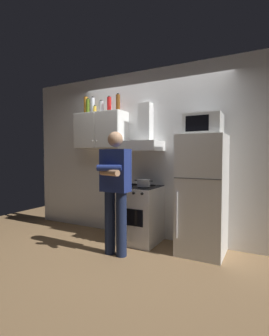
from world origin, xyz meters
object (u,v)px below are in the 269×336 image
range_hood (143,138)px  person_standing (115,188)px  cooking_pot (144,183)px  bottle_spice_jar (95,109)px  microwave (203,125)px  bottle_beer_brown (118,103)px  stove_oven (139,214)px  bottle_canister_steel (101,107)px  upper_cabinet (101,131)px  bottle_vodka_clear (93,106)px  bottle_liquor_amber (86,106)px  bottle_olive_oil (88,106)px  refrigerator (202,195)px  bottle_soda_red (109,105)px

range_hood → person_standing: size_ratio=0.46×
cooking_pot → bottle_spice_jar: 1.58m
microwave → bottle_beer_brown: (-1.39, 0.08, 0.44)m
stove_oven → bottle_canister_steel: size_ratio=4.02×
upper_cabinet → bottle_vodka_clear: bearing=177.3°
bottle_liquor_amber → bottle_beer_brown: bearing=-4.7°
stove_oven → microwave: 1.62m
microwave → bottle_olive_oil: (-2.00, 0.08, 0.44)m
refrigerator → microwave: (-0.00, 0.02, 0.94)m
stove_oven → person_standing: 0.77m
bottle_liquor_amber → bottle_beer_brown: 0.70m
refrigerator → person_standing: size_ratio=0.98×
cooking_pot → bottle_canister_steel: size_ratio=1.34×
bottle_liquor_amber → bottle_soda_red: 0.50m
cooking_pot → bottle_olive_oil: size_ratio=1.08×
refrigerator → cooking_pot: bearing=-171.7°
microwave → bottle_spice_jar: (-1.84, 0.07, 0.37)m
microwave → bottle_vodka_clear: bearing=176.6°
stove_oven → microwave: bearing=1.2°
bottle_olive_oil → cooking_pot: bearing=-10.7°
stove_oven → microwave: size_ratio=1.82×
stove_oven → bottle_canister_steel: (-0.80, 0.15, 1.72)m
cooking_pot → bottle_soda_red: (-0.77, 0.27, 1.25)m
bottle_vodka_clear → bottle_olive_oil: (-0.08, -0.03, -0.01)m
bottle_beer_brown → bottle_canister_steel: size_ratio=1.28×
upper_cabinet → microwave: upper_cabinet is taller
bottle_beer_brown → stove_oven: bearing=-12.7°
refrigerator → bottle_soda_red: bottle_soda_red is taller
cooking_pot → bottle_soda_red: size_ratio=1.08×
upper_cabinet → bottle_vodka_clear: 0.47m
refrigerator → bottle_canister_steel: bottle_canister_steel is taller
cooking_pot → bottle_liquor_amber: 1.82m
bottle_vodka_clear → bottle_soda_red: (0.33, 0.02, -0.01)m
bottle_liquor_amber → bottle_vodka_clear: bearing=-7.5°
refrigerator → upper_cabinet: bearing=175.9°
bottle_canister_steel → bottle_olive_oil: bottle_olive_oil is taller
stove_oven → bottle_liquor_amber: size_ratio=2.69×
range_hood → bottle_spice_jar: (-0.89, -0.03, 0.51)m
microwave → bottle_liquor_amber: size_ratio=1.47×
range_hood → bottle_soda_red: (-0.64, 0.02, 0.58)m
person_standing → bottle_vodka_clear: size_ratio=5.65×
person_standing → bottle_olive_oil: bearing=144.6°
bottle_beer_brown → bottle_liquor_amber: bearing=175.3°
refrigerator → cooking_pot: size_ratio=5.48×
upper_cabinet → bottle_beer_brown: bearing=-4.3°
refrigerator → cooking_pot: 0.84m
range_hood → bottle_canister_steel: bearing=178.4°
upper_cabinet → bottle_olive_oil: 0.50m
stove_oven → bottle_beer_brown: 1.81m
bottle_soda_red → bottle_beer_brown: size_ratio=0.97×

